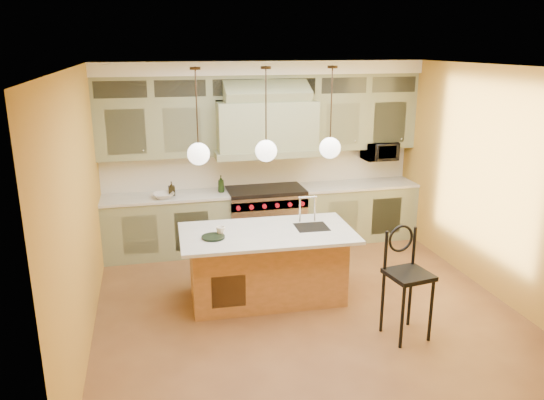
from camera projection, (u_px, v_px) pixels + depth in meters
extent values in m
plane|color=brown|center=(304.00, 307.00, 6.59)|extent=(5.00, 5.00, 0.00)
plane|color=white|center=(308.00, 67.00, 5.77)|extent=(5.00, 5.00, 0.00)
plane|color=gold|center=(261.00, 153.00, 8.51)|extent=(5.00, 0.00, 5.00)
plane|color=gold|center=(406.00, 286.00, 3.84)|extent=(5.00, 0.00, 5.00)
plane|color=gold|center=(80.00, 210.00, 5.62)|extent=(0.00, 5.00, 5.00)
plane|color=gold|center=(494.00, 182.00, 6.73)|extent=(0.00, 5.00, 5.00)
cube|color=gray|center=(167.00, 226.00, 8.14)|extent=(1.90, 0.65, 0.90)
cube|color=gray|center=(356.00, 212.00, 8.83)|extent=(1.90, 0.65, 0.90)
cube|color=silver|center=(165.00, 197.00, 8.01)|extent=(1.90, 0.68, 0.04)
cube|color=silver|center=(357.00, 185.00, 8.70)|extent=(1.90, 0.68, 0.04)
cube|color=silver|center=(261.00, 168.00, 8.55)|extent=(5.00, 0.04, 0.56)
cube|color=gray|center=(156.00, 129.00, 7.85)|extent=(1.75, 0.35, 0.85)
cube|color=gray|center=(361.00, 122.00, 8.57)|extent=(1.75, 0.35, 0.85)
cube|color=gray|center=(265.00, 125.00, 8.04)|extent=(1.50, 0.70, 0.75)
cube|color=#767C5A|center=(265.00, 151.00, 8.15)|extent=(1.60, 0.76, 0.10)
cube|color=#333833|center=(263.00, 86.00, 8.04)|extent=(5.00, 0.35, 0.35)
cube|color=white|center=(263.00, 67.00, 7.94)|extent=(5.00, 0.47, 0.20)
cube|color=silver|center=(266.00, 219.00, 8.46)|extent=(1.20, 0.70, 0.90)
cube|color=black|center=(266.00, 190.00, 8.33)|extent=(1.20, 0.70, 0.06)
cube|color=silver|center=(270.00, 205.00, 8.07)|extent=(1.20, 0.06, 0.14)
cube|color=olive|center=(266.00, 266.00, 6.70)|extent=(1.91, 0.96, 0.88)
cube|color=silver|center=(267.00, 233.00, 6.52)|extent=(2.17, 1.22, 0.04)
cube|color=black|center=(312.00, 229.00, 6.68)|extent=(0.42, 0.37, 0.05)
cylinder|color=black|center=(402.00, 317.00, 5.60)|extent=(0.04, 0.04, 0.72)
cylinder|color=black|center=(431.00, 311.00, 5.74)|extent=(0.04, 0.04, 0.72)
cylinder|color=black|center=(382.00, 302.00, 5.93)|extent=(0.04, 0.04, 0.72)
cylinder|color=black|center=(410.00, 296.00, 6.07)|extent=(0.04, 0.04, 0.72)
cube|color=black|center=(409.00, 275.00, 5.73)|extent=(0.50, 0.50, 0.05)
torus|color=black|center=(401.00, 239.00, 5.79)|extent=(0.32, 0.08, 0.31)
imported|color=black|center=(380.00, 151.00, 8.71)|extent=(0.54, 0.37, 0.30)
imported|color=black|center=(221.00, 184.00, 8.14)|extent=(0.11, 0.11, 0.27)
imported|color=black|center=(172.00, 189.00, 7.98)|extent=(0.10, 0.10, 0.21)
imported|color=silver|center=(164.00, 196.00, 7.85)|extent=(0.33, 0.33, 0.08)
imported|color=white|center=(221.00, 231.00, 6.39)|extent=(0.12, 0.12, 0.10)
cylinder|color=#2D2319|center=(195.00, 68.00, 5.83)|extent=(0.12, 0.12, 0.03)
cylinder|color=#2D2319|center=(197.00, 109.00, 5.96)|extent=(0.02, 0.02, 0.93)
sphere|color=white|center=(199.00, 154.00, 6.11)|extent=(0.26, 0.26, 0.26)
cylinder|color=#2D2319|center=(266.00, 68.00, 6.01)|extent=(0.12, 0.12, 0.03)
cylinder|color=#2D2319|center=(266.00, 107.00, 6.14)|extent=(0.02, 0.02, 0.93)
sphere|color=white|center=(266.00, 151.00, 6.28)|extent=(0.26, 0.26, 0.26)
cylinder|color=#2D2319|center=(333.00, 67.00, 6.19)|extent=(0.12, 0.12, 0.03)
cylinder|color=#2D2319|center=(331.00, 105.00, 6.31)|extent=(0.02, 0.02, 0.93)
sphere|color=white|center=(330.00, 148.00, 6.46)|extent=(0.26, 0.26, 0.26)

